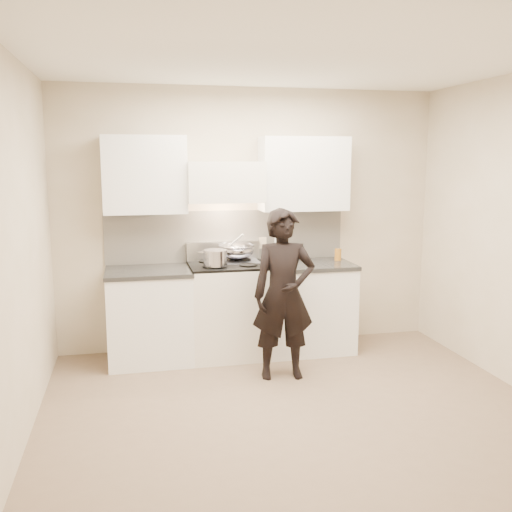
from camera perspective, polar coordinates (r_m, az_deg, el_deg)
The scene contains 11 objects.
ground_plane at distance 4.70m, azimuth 4.02°, elevation -15.16°, with size 4.00×4.00×0.00m, color #7D6752.
room_shell at distance 4.63m, azimuth 2.25°, elevation 5.00°, with size 4.04×3.54×2.70m.
stove at distance 5.79m, azimuth -2.82°, elevation -5.36°, with size 0.76×0.65×0.96m.
counter_right at distance 5.98m, azimuth 5.07°, elevation -5.03°, with size 0.92×0.67×0.92m.
counter_left at distance 5.72m, azimuth -10.59°, elevation -5.85°, with size 0.82×0.67×0.92m.
wok at distance 5.83m, azimuth -1.95°, elevation 0.61°, with size 0.37×0.44×0.30m.
stock_pot at distance 5.51m, azimuth -4.07°, elevation -0.17°, with size 0.33×0.26×0.15m.
utensil_crock at distance 5.96m, azimuth 2.16°, elevation 0.44°, with size 0.12×0.12×0.32m.
spice_jar at distance 5.98m, azimuth 2.91°, elevation -0.11°, with size 0.04×0.04×0.08m.
oil_glass at distance 6.07m, azimuth 8.20°, elevation 0.14°, with size 0.07×0.07×0.12m.
person at distance 5.14m, azimuth 2.78°, elevation -3.86°, with size 0.56×0.37×1.55m, color black.
Camera 1 is at (-1.23, -4.09, 1.97)m, focal length 40.00 mm.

